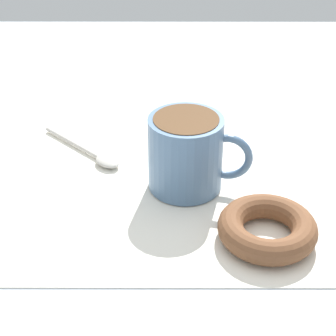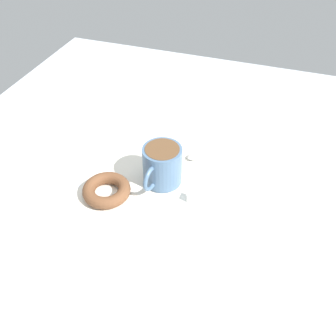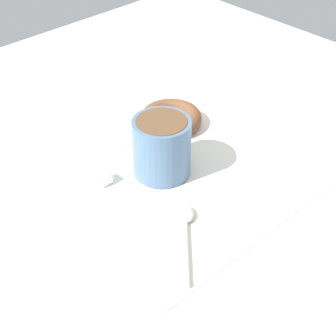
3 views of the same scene
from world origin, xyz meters
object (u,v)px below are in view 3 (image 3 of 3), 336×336
at_px(donut, 171,118).
at_px(spoon, 186,225).
at_px(coffee_cup, 161,145).
at_px(sugar_cube, 103,177).

relative_size(donut, spoon, 0.90).
xyz_separation_m(donut, spoon, (0.20, -0.16, -0.01)).
relative_size(coffee_cup, spoon, 1.04).
bearing_deg(spoon, donut, 140.88).
xyz_separation_m(coffee_cup, spoon, (0.11, -0.06, -0.04)).
height_order(coffee_cup, sugar_cube, coffee_cup).
height_order(coffee_cup, donut, coffee_cup).
distance_m(coffee_cup, donut, 0.13).
height_order(donut, spoon, donut).
height_order(donut, sugar_cube, donut).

